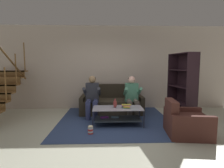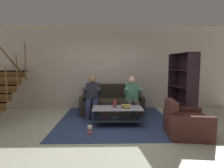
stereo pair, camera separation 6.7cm
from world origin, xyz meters
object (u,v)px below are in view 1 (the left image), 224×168
armchair (186,123)px  coffee_table (117,113)px  person_seated_right (132,95)px  book_stack (126,106)px  couch (112,103)px  vase (115,104)px  person_seated_left (92,95)px  popcorn_tub (91,130)px  bookshelf (182,91)px

armchair → coffee_table: bearing=153.5°
person_seated_right → book_stack: (-0.25, -0.70, -0.16)m
person_seated_right → book_stack: person_seated_right is taller
book_stack → armchair: 1.44m
couch → vase: 1.27m
person_seated_left → popcorn_tub: 1.40m
vase → armchair: bearing=-25.2°
couch → coffee_table: size_ratio=1.55×
couch → vase: bearing=-87.8°
couch → person_seated_right: 0.89m
armchair → vase: bearing=154.8°
person_seated_left → bookshelf: (2.58, -0.17, 0.13)m
person_seated_left → popcorn_tub: bearing=-87.5°
vase → coffee_table: bearing=10.9°
book_stack → bookshelf: bookshelf is taller
person_seated_right → bookshelf: (1.40, -0.17, 0.14)m
person_seated_right → coffee_table: size_ratio=0.95×
book_stack → coffee_table: bearing=172.3°
coffee_table → popcorn_tub: (-0.64, -0.60, -0.20)m
vase → bookshelf: bearing=14.7°
coffee_table → armchair: (1.46, -0.73, -0.03)m
armchair → person_seated_left: bearing=147.0°
couch → armchair: size_ratio=2.09×
person_seated_right → popcorn_tub: person_seated_right is taller
book_stack → popcorn_tub: 1.11m
bookshelf → coffee_table: bearing=-165.2°
person_seated_left → vase: person_seated_left is taller
person_seated_right → coffee_table: (-0.48, -0.67, -0.36)m
bookshelf → armchair: bearing=-109.0°
coffee_table → bookshelf: bookshelf is taller
armchair → book_stack: bearing=150.6°
coffee_table → vase: 0.26m
coffee_table → bookshelf: bearing=14.8°
person_seated_right → couch: bearing=136.4°
coffee_table → popcorn_tub: size_ratio=6.38×
coffee_table → book_stack: size_ratio=5.01×
person_seated_left → coffee_table: size_ratio=0.96×
book_stack → bookshelf: 1.76m
coffee_table → couch: bearing=95.1°
bookshelf → popcorn_tub: bookshelf is taller
book_stack → armchair: size_ratio=0.27×
person_seated_left → person_seated_right: bearing=-0.1°
couch → book_stack: couch is taller
person_seated_left → armchair: size_ratio=1.29×
book_stack → bookshelf: (1.66, 0.53, 0.30)m
book_stack → person_seated_right: bearing=70.1°
popcorn_tub → coffee_table: bearing=43.4°
couch → person_seated_left: 0.89m
armchair → popcorn_tub: armchair is taller
vase → bookshelf: (1.94, 0.51, 0.24)m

